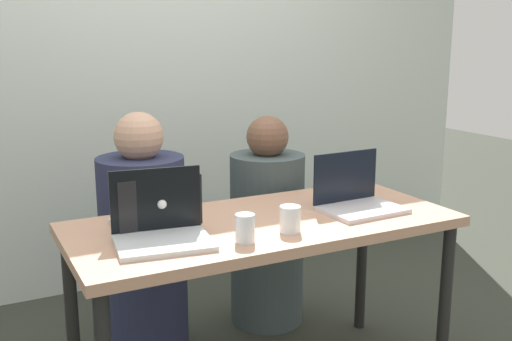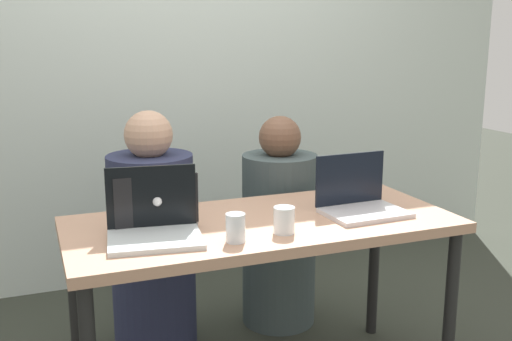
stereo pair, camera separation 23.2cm
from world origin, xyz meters
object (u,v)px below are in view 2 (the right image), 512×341
person_on_left (153,244)px  laptop_front_right (360,200)px  person_on_right (279,233)px  water_glass_left (236,230)px  water_glass_center (284,222)px  laptop_front_left (154,224)px  laptop_back_left (155,213)px

person_on_left → laptop_front_right: (0.72, -0.61, 0.29)m
person_on_right → water_glass_left: bearing=73.6°
person_on_left → person_on_right: (0.63, -0.00, -0.02)m
laptop_front_right → person_on_right: bearing=95.1°
person_on_left → water_glass_center: bearing=109.5°
laptop_front_left → water_glass_center: 0.46m
laptop_front_left → laptop_back_left: bearing=85.0°
person_on_right → water_glass_left: (-0.50, -0.77, 0.31)m
person_on_left → laptop_back_left: 0.56m
person_on_left → laptop_back_left: (-0.08, -0.48, 0.29)m
person_on_left → laptop_front_right: 0.99m
person_on_left → water_glass_center: person_on_left is taller
laptop_front_left → laptop_front_right: 0.83m
laptop_front_right → water_glass_center: size_ratio=3.36×
laptop_back_left → water_glass_left: 0.36m
person_on_right → laptop_front_right: size_ratio=3.25×
person_on_right → laptop_front_right: (0.08, -0.61, 0.32)m
person_on_left → water_glass_center: 0.86m
person_on_left → laptop_front_right: bearing=134.9°
water_glass_left → laptop_front_left: bearing=151.1°
laptop_front_left → water_glass_left: bearing=-21.3°
laptop_back_left → person_on_right: bearing=-143.3°
laptop_back_left → water_glass_center: (0.41, -0.27, -0.00)m
laptop_front_right → water_glass_left: bearing=-167.7°
person_on_left → person_on_right: bearing=175.5°
person_on_right → laptop_front_right: bearing=114.0°
laptop_back_left → water_glass_center: laptop_back_left is taller
laptop_front_right → water_glass_left: size_ratio=3.25×
water_glass_left → water_glass_center: 0.19m
laptop_front_right → laptop_back_left: bearing=167.7°
water_glass_center → laptop_front_right: bearing=18.4°
laptop_back_left → person_on_left: bearing=-96.6°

